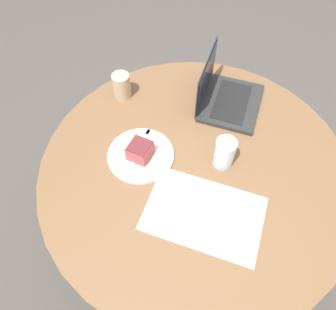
# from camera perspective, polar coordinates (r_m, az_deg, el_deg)

# --- Properties ---
(ground_plane) EXTENTS (12.00, 12.00, 0.00)m
(ground_plane) POSITION_cam_1_polar(r_m,az_deg,el_deg) (1.91, 3.27, -13.64)
(ground_plane) COLOR #4C4742
(dining_table) EXTENTS (1.19, 1.19, 0.73)m
(dining_table) POSITION_cam_1_polar(r_m,az_deg,el_deg) (1.37, 4.43, -4.99)
(dining_table) COLOR brown
(dining_table) RESTS_ON ground_plane
(paper_document) EXTENTS (0.46, 0.37, 0.00)m
(paper_document) POSITION_cam_1_polar(r_m,az_deg,el_deg) (1.16, 6.26, -10.09)
(paper_document) COLOR white
(paper_document) RESTS_ON dining_table
(plate) EXTENTS (0.26, 0.26, 0.01)m
(plate) POSITION_cam_1_polar(r_m,az_deg,el_deg) (1.27, -4.76, -0.03)
(plate) COLOR silver
(plate) RESTS_ON dining_table
(cake_slice) EXTENTS (0.09, 0.10, 0.07)m
(cake_slice) POSITION_cam_1_polar(r_m,az_deg,el_deg) (1.24, -4.90, 0.77)
(cake_slice) COLOR #B74C51
(cake_slice) RESTS_ON plate
(fork) EXTENTS (0.07, 0.17, 0.00)m
(fork) POSITION_cam_1_polar(r_m,az_deg,el_deg) (1.30, -4.39, 2.28)
(fork) COLOR silver
(fork) RESTS_ON plate
(coffee_glass) EXTENTS (0.08, 0.08, 0.11)m
(coffee_glass) POSITION_cam_1_polar(r_m,az_deg,el_deg) (1.46, -8.08, 11.86)
(coffee_glass) COLOR #C6AD89
(coffee_glass) RESTS_ON dining_table
(water_glass) EXTENTS (0.08, 0.08, 0.13)m
(water_glass) POSITION_cam_1_polar(r_m,az_deg,el_deg) (1.22, 9.80, 0.36)
(water_glass) COLOR silver
(water_glass) RESTS_ON dining_table
(laptop) EXTENTS (0.32, 0.35, 0.22)m
(laptop) POSITION_cam_1_polar(r_m,az_deg,el_deg) (1.45, 9.94, 9.94)
(laptop) COLOR #2D2D2D
(laptop) RESTS_ON dining_table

